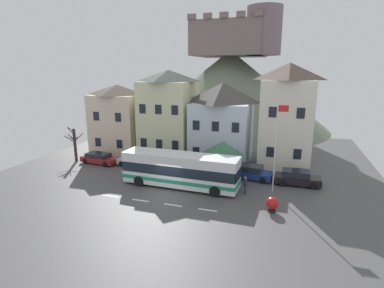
{
  "coord_description": "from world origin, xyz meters",
  "views": [
    {
      "loc": [
        10.31,
        -23.79,
        10.97
      ],
      "look_at": [
        0.85,
        5.23,
        3.55
      ],
      "focal_mm": 28.58,
      "sensor_mm": 36.0,
      "label": 1
    }
  ],
  "objects": [
    {
      "name": "townhouse_00",
      "position": [
        -11.58,
        11.63,
        4.55
      ],
      "size": [
        6.33,
        5.33,
        9.11
      ],
      "color": "beige",
      "rests_on": "ground_plane"
    },
    {
      "name": "public_bench",
      "position": [
        2.95,
        8.14,
        0.48
      ],
      "size": [
        1.72,
        0.48,
        0.87
      ],
      "color": "#473828",
      "rests_on": "ground_plane"
    },
    {
      "name": "pedestrian_01",
      "position": [
        6.83,
        2.44,
        0.95
      ],
      "size": [
        0.36,
        0.36,
        1.62
      ],
      "color": "#2D2D38",
      "rests_on": "ground_plane"
    },
    {
      "name": "parked_car_01",
      "position": [
        -6.38,
        6.61,
        0.65
      ],
      "size": [
        4.7,
        2.42,
        1.31
      ],
      "rotation": [
        0.0,
        0.0,
        3.0
      ],
      "color": "silver",
      "rests_on": "ground_plane"
    },
    {
      "name": "harbour_buoy",
      "position": [
        9.42,
        -0.65,
        0.7
      ],
      "size": [
        1.0,
        1.0,
        1.25
      ],
      "color": "black",
      "rests_on": "ground_plane"
    },
    {
      "name": "pedestrian_00",
      "position": [
        5.33,
        4.21,
        0.85
      ],
      "size": [
        0.29,
        0.34,
        1.56
      ],
      "color": "#2D2D38",
      "rests_on": "ground_plane"
    },
    {
      "name": "parked_car_03",
      "position": [
        -11.22,
        6.32,
        0.62
      ],
      "size": [
        4.73,
        2.33,
        1.24
      ],
      "rotation": [
        0.0,
        0.0,
        -0.11
      ],
      "color": "maroon",
      "rests_on": "ground_plane"
    },
    {
      "name": "transit_bus",
      "position": [
        0.65,
        2.23,
        1.63
      ],
      "size": [
        11.35,
        3.06,
        3.23
      ],
      "rotation": [
        0.0,
        0.0,
        -0.03
      ],
      "color": "white",
      "rests_on": "ground_plane"
    },
    {
      "name": "townhouse_02",
      "position": [
        2.39,
        12.43,
        4.75
      ],
      "size": [
        6.78,
        6.92,
        9.5
      ],
      "color": "silver",
      "rests_on": "ground_plane"
    },
    {
      "name": "flagpole",
      "position": [
        9.28,
        3.62,
        4.62
      ],
      "size": [
        0.95,
        0.1,
        8.08
      ],
      "color": "silver",
      "rests_on": "ground_plane"
    },
    {
      "name": "bare_tree_00",
      "position": [
        -14.45,
        6.11,
        2.18
      ],
      "size": [
        2.05,
        2.0,
        4.22
      ],
      "color": "#382D28",
      "rests_on": "ground_plane"
    },
    {
      "name": "ground_plane",
      "position": [
        0.0,
        -0.0,
        -0.03
      ],
      "size": [
        40.0,
        60.0,
        0.07
      ],
      "color": "#4C4B4C"
    },
    {
      "name": "parked_car_00",
      "position": [
        6.76,
        6.56,
        0.69
      ],
      "size": [
        4.62,
        2.43,
        1.42
      ],
      "rotation": [
        0.0,
        0.0,
        -0.13
      ],
      "color": "navy",
      "rests_on": "ground_plane"
    },
    {
      "name": "hilltop_castle",
      "position": [
        -1.17,
        34.75,
        7.79
      ],
      "size": [
        37.36,
        37.36,
        21.24
      ],
      "color": "#66725B",
      "rests_on": "ground_plane"
    },
    {
      "name": "bus_shelter",
      "position": [
        3.96,
        5.9,
        3.13
      ],
      "size": [
        3.6,
        3.6,
        3.9
      ],
      "color": "#473D33",
      "rests_on": "ground_plane"
    },
    {
      "name": "townhouse_01",
      "position": [
        -4.53,
        12.21,
        5.49
      ],
      "size": [
        6.2,
        6.49,
        10.99
      ],
      "color": "beige",
      "rests_on": "ground_plane"
    },
    {
      "name": "townhouse_03",
      "position": [
        9.88,
        11.52,
        5.87
      ],
      "size": [
        5.55,
        5.1,
        11.74
      ],
      "color": "silver",
      "rests_on": "ground_plane"
    },
    {
      "name": "parked_car_02",
      "position": [
        11.36,
        6.23,
        0.71
      ],
      "size": [
        4.3,
        2.02,
        1.47
      ],
      "rotation": [
        0.0,
        0.0,
        0.03
      ],
      "color": "black",
      "rests_on": "ground_plane"
    }
  ]
}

